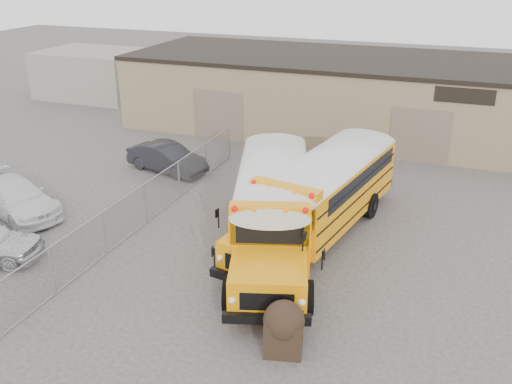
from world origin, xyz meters
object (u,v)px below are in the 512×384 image
(car_white, at_px, (16,198))
(car_dark, at_px, (167,158))
(school_bus_right, at_px, (380,145))
(school_bus_left, at_px, (276,147))
(tarp_bundle, at_px, (284,327))

(car_white, distance_m, car_dark, 7.93)
(school_bus_right, relative_size, car_white, 2.17)
(school_bus_right, height_order, car_dark, school_bus_right)
(school_bus_left, distance_m, school_bus_right, 5.18)
(tarp_bundle, height_order, car_white, tarp_bundle)
(tarp_bundle, bearing_deg, car_white, 160.98)
(school_bus_right, xyz_separation_m, tarp_bundle, (-0.21, -14.53, -1.03))
(car_white, bearing_deg, school_bus_right, -33.92)
(school_bus_right, xyz_separation_m, car_white, (-14.24, -9.70, -1.11))
(school_bus_left, relative_size, car_dark, 2.51)
(school_bus_right, relative_size, tarp_bundle, 6.92)
(school_bus_right, bearing_deg, tarp_bundle, -90.84)
(school_bus_left, bearing_deg, school_bus_right, 23.95)
(tarp_bundle, relative_size, car_white, 0.31)
(school_bus_right, bearing_deg, school_bus_left, -156.05)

